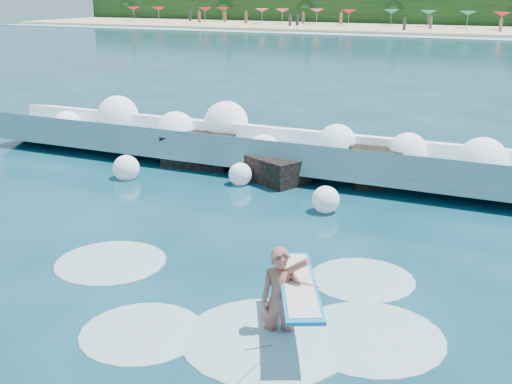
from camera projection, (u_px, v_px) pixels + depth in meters
ground at (147, 266)px, 12.91m from camera, size 200.00×200.00×0.00m
beach at (502, 31)px, 80.17m from camera, size 140.00×20.00×0.40m
wet_band at (493, 39)px, 70.73m from camera, size 140.00×5.00×0.08m
treeline at (511, 10)px, 88.11m from camera, size 140.00×4.00×5.00m
breaking_wave at (248, 148)px, 20.14m from camera, size 18.01×2.81×1.55m
rock_cluster at (276, 161)px, 19.25m from camera, size 7.94×3.12×1.22m
surfer_with_board at (285, 297)px, 10.18m from camera, size 1.60×2.93×1.79m
wave_spray at (245, 137)px, 19.91m from camera, size 14.88×4.87×1.96m
surf_foam at (264, 318)px, 10.87m from camera, size 9.26×5.58×0.14m
beach_umbrellas at (502, 14)px, 81.29m from camera, size 112.39×6.20×0.50m
beachgoers at (463, 25)px, 79.09m from camera, size 107.24×13.38×1.94m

